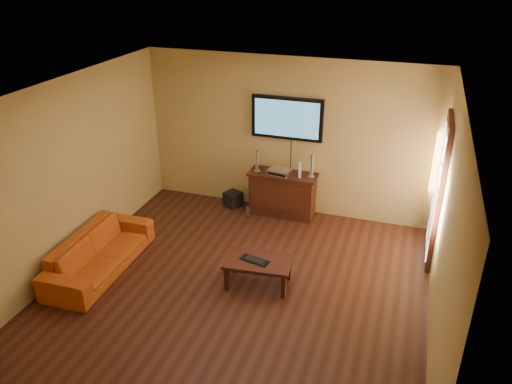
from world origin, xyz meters
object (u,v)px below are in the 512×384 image
at_px(media_console, 282,194).
at_px(bottle, 248,212).
at_px(keyboard, 255,260).
at_px(speaker_left, 257,162).
at_px(coffee_table, 258,264).
at_px(av_receiver, 280,172).
at_px(speaker_right, 312,167).
at_px(game_console, 300,170).
at_px(subwoofer, 233,199).
at_px(television, 287,118).
at_px(sofa, 99,247).

xyz_separation_m(media_console, bottle, (-0.53, -0.31, -0.29)).
bearing_deg(keyboard, speaker_left, 107.42).
relative_size(coffee_table, speaker_left, 2.56).
relative_size(coffee_table, av_receiver, 2.53).
xyz_separation_m(speaker_right, av_receiver, (-0.54, -0.04, -0.14)).
xyz_separation_m(game_console, keyboard, (-0.09, -2.12, -0.48)).
bearing_deg(media_console, subwoofer, 179.61).
xyz_separation_m(television, keyboard, (0.21, -2.32, -1.28)).
xyz_separation_m(television, game_console, (0.30, -0.20, -0.81)).
height_order(speaker_right, subwoofer, speaker_right).
distance_m(television, bottle, 1.75).
distance_m(speaker_right, av_receiver, 0.56).
distance_m(television, game_console, 0.88).
bearing_deg(av_receiver, keyboard, -73.56).
height_order(speaker_right, bottle, speaker_right).
relative_size(coffee_table, game_console, 4.13).
height_order(bottle, keyboard, keyboard).
bearing_deg(television, speaker_right, -19.42).
relative_size(speaker_right, subwoofer, 1.49).
bearing_deg(speaker_right, television, 160.58).
bearing_deg(television, speaker_left, -154.01).
relative_size(media_console, speaker_left, 3.16).
xyz_separation_m(media_console, keyboard, (0.21, -2.13, 0.02)).
bearing_deg(speaker_right, speaker_left, -177.22).
relative_size(speaker_right, keyboard, 0.96).
xyz_separation_m(speaker_left, game_console, (0.75, 0.02, -0.06)).
bearing_deg(sofa, speaker_right, -47.17).
bearing_deg(keyboard, media_console, 95.59).
height_order(speaker_right, game_console, speaker_right).
bearing_deg(speaker_left, television, 25.99).
bearing_deg(media_console, av_receiver, -142.96).
bearing_deg(sofa, bottle, -36.63).
bearing_deg(game_console, bottle, -172.53).
relative_size(sofa, speaker_right, 4.77).
bearing_deg(game_console, av_receiver, 170.81).
height_order(television, speaker_right, television).
xyz_separation_m(speaker_right, subwoofer, (-1.41, -0.01, -0.82)).
bearing_deg(television, subwoofer, -169.03).
bearing_deg(bottle, sofa, -125.02).
relative_size(game_console, subwoofer, 0.86).
relative_size(media_console, av_receiver, 3.12).
relative_size(speaker_right, av_receiver, 1.07).
height_order(speaker_left, speaker_right, speaker_right).
height_order(game_console, keyboard, game_console).
distance_m(bottle, keyboard, 1.99).
bearing_deg(bottle, av_receiver, 30.20).
bearing_deg(speaker_right, av_receiver, -175.22).
height_order(speaker_left, subwoofer, speaker_left).
bearing_deg(speaker_left, av_receiver, 0.12).
bearing_deg(game_console, subwoofer, 166.57).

